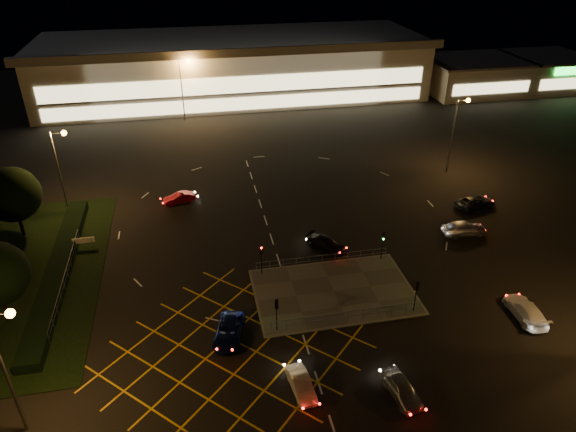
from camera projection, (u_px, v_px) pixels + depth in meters
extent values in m
plane|color=black|center=(307.00, 282.00, 48.08)|extent=(180.00, 180.00, 0.00)
cube|color=#4C4944|center=(334.00, 291.00, 46.69)|extent=(14.00, 9.00, 0.12)
cube|color=black|center=(4.00, 279.00, 48.34)|extent=(18.00, 30.00, 0.08)
cube|color=black|center=(59.00, 269.00, 48.97)|extent=(2.00, 26.00, 1.00)
cube|color=beige|center=(233.00, 68.00, 98.25)|extent=(70.00, 25.00, 10.00)
cube|color=slate|center=(232.00, 39.00, 95.66)|extent=(72.00, 26.50, 0.60)
cube|color=#FFEAA5|center=(241.00, 85.00, 87.59)|extent=(66.00, 0.20, 3.00)
cube|color=#FFEAA5|center=(242.00, 104.00, 89.19)|extent=(66.00, 0.20, 2.20)
cube|color=beige|center=(473.00, 76.00, 100.36)|extent=(18.00, 14.00, 6.00)
cube|color=slate|center=(476.00, 60.00, 98.79)|extent=(18.80, 14.80, 0.40)
cube|color=#FFEAA5|center=(491.00, 88.00, 94.58)|extent=(15.30, 0.20, 2.00)
cube|color=beige|center=(546.00, 72.00, 103.12)|extent=(14.00, 14.00, 6.00)
cube|color=slate|center=(550.00, 56.00, 101.54)|extent=(14.80, 14.80, 0.40)
cube|color=#FFEAA5|center=(568.00, 84.00, 97.33)|extent=(11.90, 0.20, 2.00)
cube|color=#19E533|center=(572.00, 71.00, 96.04)|extent=(7.00, 0.30, 1.40)
cylinder|color=slate|center=(7.00, 376.00, 31.61)|extent=(0.20, 0.20, 10.00)
sphere|color=orange|center=(10.00, 313.00, 29.48)|extent=(0.56, 0.56, 0.56)
cylinder|color=slate|center=(60.00, 174.00, 56.75)|extent=(0.20, 0.20, 10.00)
cylinder|color=slate|center=(57.00, 133.00, 54.48)|extent=(1.40, 0.12, 0.12)
sphere|color=orange|center=(64.00, 133.00, 54.62)|extent=(0.56, 0.56, 0.56)
cylinder|color=slate|center=(452.00, 137.00, 66.70)|extent=(0.20, 0.20, 10.00)
cylinder|color=slate|center=(463.00, 100.00, 64.43)|extent=(1.40, 0.12, 0.12)
sphere|color=orange|center=(468.00, 100.00, 64.57)|extent=(0.56, 0.56, 0.56)
cylinder|color=slate|center=(182.00, 91.00, 84.64)|extent=(0.20, 0.20, 10.00)
cylinder|color=slate|center=(183.00, 61.00, 82.37)|extent=(1.40, 0.12, 0.12)
sphere|color=orange|center=(188.00, 61.00, 82.51)|extent=(0.56, 0.56, 0.56)
cylinder|color=slate|center=(405.00, 75.00, 93.22)|extent=(0.20, 0.20, 10.00)
cylinder|color=slate|center=(412.00, 48.00, 90.94)|extent=(1.40, 0.12, 0.12)
sphere|color=orange|center=(415.00, 48.00, 91.09)|extent=(0.56, 0.56, 0.56)
cylinder|color=black|center=(277.00, 316.00, 41.49)|extent=(0.10, 0.10, 3.00)
cube|color=black|center=(276.00, 304.00, 40.89)|extent=(0.28, 0.18, 0.90)
sphere|color=#19FF33|center=(276.00, 303.00, 41.00)|extent=(0.16, 0.16, 0.16)
cylinder|color=black|center=(415.00, 297.00, 43.55)|extent=(0.10, 0.10, 3.00)
cube|color=black|center=(417.00, 286.00, 42.95)|extent=(0.28, 0.18, 0.90)
sphere|color=#19FF33|center=(417.00, 285.00, 43.06)|extent=(0.16, 0.16, 0.16)
cylinder|color=black|center=(261.00, 260.00, 48.28)|extent=(0.10, 0.10, 3.00)
cube|color=black|center=(261.00, 250.00, 47.68)|extent=(0.28, 0.18, 0.90)
sphere|color=#FF0C0C|center=(261.00, 250.00, 47.57)|extent=(0.16, 0.16, 0.16)
cylinder|color=black|center=(382.00, 246.00, 50.35)|extent=(0.10, 0.10, 3.00)
cube|color=black|center=(383.00, 236.00, 49.75)|extent=(0.28, 0.18, 0.90)
sphere|color=#19FF33|center=(384.00, 237.00, 49.64)|extent=(0.16, 0.16, 0.16)
cylinder|color=black|center=(21.00, 224.00, 54.44)|extent=(0.36, 0.36, 2.88)
sphere|color=black|center=(12.00, 194.00, 52.68)|extent=(5.76, 5.76, 5.76)
cylinder|color=black|center=(6.00, 306.00, 42.94)|extent=(0.36, 0.36, 2.70)
imported|color=silver|center=(402.00, 389.00, 36.17)|extent=(2.16, 4.18, 1.36)
imported|color=white|center=(301.00, 384.00, 36.65)|extent=(1.71, 3.83, 1.22)
imported|color=#0D1951|center=(229.00, 331.00, 41.33)|extent=(3.24, 5.00, 1.28)
imported|color=black|center=(326.00, 244.00, 52.56)|extent=(4.11, 4.44, 1.25)
imported|color=#A2A4A9|center=(464.00, 228.00, 54.94)|extent=(4.74, 2.20, 1.57)
imported|color=#9C0B14|center=(179.00, 198.00, 61.33)|extent=(3.89, 2.15, 1.22)
imported|color=black|center=(475.00, 202.00, 60.25)|extent=(5.20, 3.20, 1.34)
imported|color=silver|center=(526.00, 310.00, 43.46)|extent=(2.20, 4.93, 1.40)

